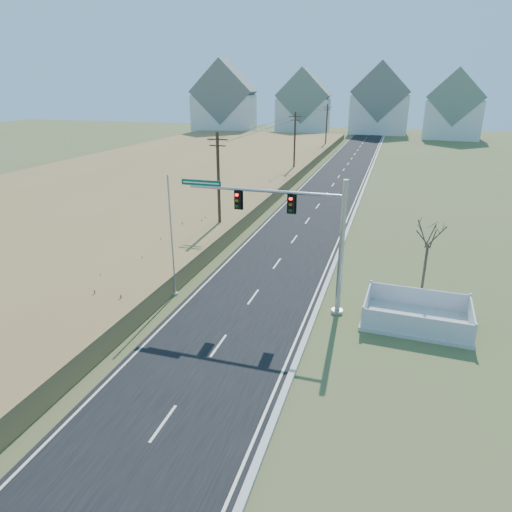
{
  "coord_description": "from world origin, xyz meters",
  "views": [
    {
      "loc": [
        7.77,
        -20.85,
        12.63
      ],
      "look_at": [
        0.62,
        2.58,
        3.4
      ],
      "focal_mm": 32.0,
      "sensor_mm": 36.0,
      "label": 1
    }
  ],
  "objects_px": {
    "fence_enclosure": "(416,319)",
    "bare_tree": "(430,233)",
    "open_sign": "(372,325)",
    "flagpole": "(172,250)",
    "traffic_signal_mast": "(308,233)"
  },
  "relations": [
    {
      "from": "fence_enclosure",
      "to": "bare_tree",
      "type": "xyz_separation_m",
      "value": [
        0.36,
        3.34,
        4.06
      ]
    },
    {
      "from": "open_sign",
      "to": "bare_tree",
      "type": "height_order",
      "value": "bare_tree"
    },
    {
      "from": "fence_enclosure",
      "to": "open_sign",
      "type": "xyz_separation_m",
      "value": [
        -2.32,
        -1.58,
        0.04
      ]
    },
    {
      "from": "fence_enclosure",
      "to": "flagpole",
      "type": "relative_size",
      "value": 0.79
    },
    {
      "from": "fence_enclosure",
      "to": "traffic_signal_mast",
      "type": "bearing_deg",
      "value": -176.58
    },
    {
      "from": "fence_enclosure",
      "to": "open_sign",
      "type": "bearing_deg",
      "value": -143.08
    },
    {
      "from": "traffic_signal_mast",
      "to": "open_sign",
      "type": "xyz_separation_m",
      "value": [
        4.02,
        -1.49,
        -4.48
      ]
    },
    {
      "from": "traffic_signal_mast",
      "to": "bare_tree",
      "type": "height_order",
      "value": "traffic_signal_mast"
    },
    {
      "from": "traffic_signal_mast",
      "to": "flagpole",
      "type": "xyz_separation_m",
      "value": [
        -8.32,
        -0.52,
        -1.72
      ]
    },
    {
      "from": "open_sign",
      "to": "bare_tree",
      "type": "relative_size",
      "value": 0.11
    },
    {
      "from": "bare_tree",
      "to": "traffic_signal_mast",
      "type": "bearing_deg",
      "value": -152.9
    },
    {
      "from": "traffic_signal_mast",
      "to": "flagpole",
      "type": "height_order",
      "value": "traffic_signal_mast"
    },
    {
      "from": "fence_enclosure",
      "to": "bare_tree",
      "type": "distance_m",
      "value": 5.27
    },
    {
      "from": "bare_tree",
      "to": "open_sign",
      "type": "bearing_deg",
      "value": -118.57
    },
    {
      "from": "traffic_signal_mast",
      "to": "fence_enclosure",
      "type": "relative_size",
      "value": 1.64
    }
  ]
}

